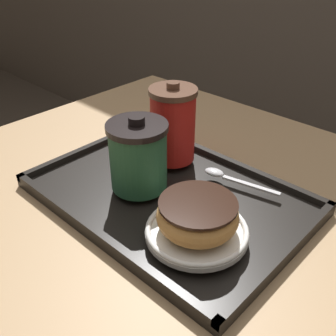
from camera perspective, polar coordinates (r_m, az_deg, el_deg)
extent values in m
cube|color=tan|center=(0.68, 1.76, -5.81)|extent=(1.00, 0.86, 0.03)
cylinder|color=#333338|center=(0.94, 1.38, -23.05)|extent=(0.08, 0.08, 0.68)
cube|color=black|center=(0.67, 0.00, -4.19)|extent=(0.45, 0.31, 0.01)
cube|color=black|center=(0.59, -10.13, -9.43)|extent=(0.45, 0.01, 0.01)
cube|color=black|center=(0.76, 7.70, 1.39)|extent=(0.45, 0.01, 0.01)
cube|color=black|center=(0.81, -11.38, 2.86)|extent=(0.01, 0.31, 0.01)
cube|color=black|center=(0.57, 16.52, -11.93)|extent=(0.01, 0.31, 0.01)
cylinder|color=#235638|center=(0.64, -4.33, 1.36)|extent=(0.09, 0.09, 0.10)
cylinder|color=black|center=(0.62, -4.54, 5.94)|extent=(0.10, 0.10, 0.01)
cylinder|color=black|center=(0.61, -4.59, 6.92)|extent=(0.03, 0.03, 0.01)
cylinder|color=red|center=(0.72, 0.70, 5.94)|extent=(0.08, 0.08, 0.13)
cylinder|color=brown|center=(0.69, 0.74, 11.08)|extent=(0.09, 0.09, 0.01)
cylinder|color=brown|center=(0.69, 0.75, 11.92)|extent=(0.02, 0.02, 0.01)
cylinder|color=white|center=(0.57, 4.19, -9.29)|extent=(0.15, 0.15, 0.01)
torus|color=white|center=(0.57, 4.21, -8.83)|extent=(0.15, 0.15, 0.01)
torus|color=tan|center=(0.55, 4.31, -6.93)|extent=(0.12, 0.12, 0.04)
cylinder|color=black|center=(0.54, 4.40, -5.18)|extent=(0.11, 0.11, 0.00)
ellipsoid|color=silver|center=(0.70, 6.73, -0.61)|extent=(0.04, 0.03, 0.01)
cube|color=silver|center=(0.68, 11.92, -2.49)|extent=(0.10, 0.03, 0.00)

